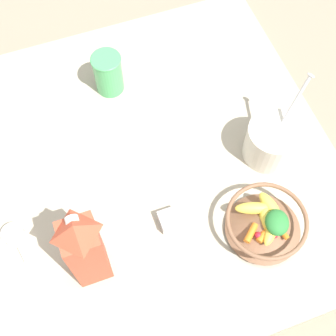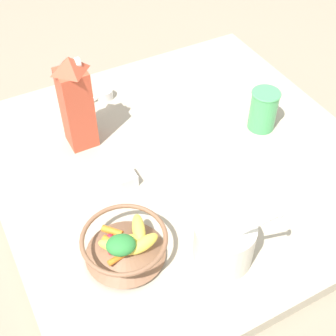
{
  "view_description": "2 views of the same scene",
  "coord_description": "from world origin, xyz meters",
  "px_view_note": "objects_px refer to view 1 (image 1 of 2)",
  "views": [
    {
      "loc": [
        0.12,
        0.52,
        1.07
      ],
      "look_at": [
        -0.05,
        0.05,
        0.09
      ],
      "focal_mm": 50.0,
      "sensor_mm": 36.0,
      "label": 1
    },
    {
      "loc": [
        -0.75,
        0.44,
        0.9
      ],
      "look_at": [
        -0.06,
        0.08,
        0.1
      ],
      "focal_mm": 50.0,
      "sensor_mm": 36.0,
      "label": 2
    }
  ],
  "objects_px": {
    "fruit_bowl": "(266,223)",
    "drinking_cup": "(108,73)",
    "milk_carton": "(85,249)",
    "yogurt_tub": "(272,141)",
    "spice_jar": "(170,220)"
  },
  "relations": [
    {
      "from": "fruit_bowl",
      "to": "drinking_cup",
      "type": "distance_m",
      "value": 0.55
    },
    {
      "from": "drinking_cup",
      "to": "fruit_bowl",
      "type": "bearing_deg",
      "value": 112.69
    },
    {
      "from": "fruit_bowl",
      "to": "milk_carton",
      "type": "xyz_separation_m",
      "value": [
        0.39,
        -0.05,
        0.09
      ]
    },
    {
      "from": "yogurt_tub",
      "to": "spice_jar",
      "type": "bearing_deg",
      "value": 17.49
    },
    {
      "from": "fruit_bowl",
      "to": "yogurt_tub",
      "type": "xyz_separation_m",
      "value": [
        -0.1,
        -0.18,
        0.02
      ]
    },
    {
      "from": "milk_carton",
      "to": "spice_jar",
      "type": "relative_size",
      "value": 5.59
    },
    {
      "from": "yogurt_tub",
      "to": "spice_jar",
      "type": "relative_size",
      "value": 4.63
    },
    {
      "from": "yogurt_tub",
      "to": "drinking_cup",
      "type": "distance_m",
      "value": 0.45
    },
    {
      "from": "fruit_bowl",
      "to": "milk_carton",
      "type": "distance_m",
      "value": 0.4
    },
    {
      "from": "fruit_bowl",
      "to": "milk_carton",
      "type": "relative_size",
      "value": 0.69
    },
    {
      "from": "fruit_bowl",
      "to": "spice_jar",
      "type": "bearing_deg",
      "value": -24.55
    },
    {
      "from": "yogurt_tub",
      "to": "spice_jar",
      "type": "height_order",
      "value": "yogurt_tub"
    },
    {
      "from": "fruit_bowl",
      "to": "spice_jar",
      "type": "relative_size",
      "value": 3.88
    },
    {
      "from": "milk_carton",
      "to": "yogurt_tub",
      "type": "xyz_separation_m",
      "value": [
        -0.49,
        -0.13,
        -0.07
      ]
    },
    {
      "from": "fruit_bowl",
      "to": "yogurt_tub",
      "type": "relative_size",
      "value": 0.84
    }
  ]
}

